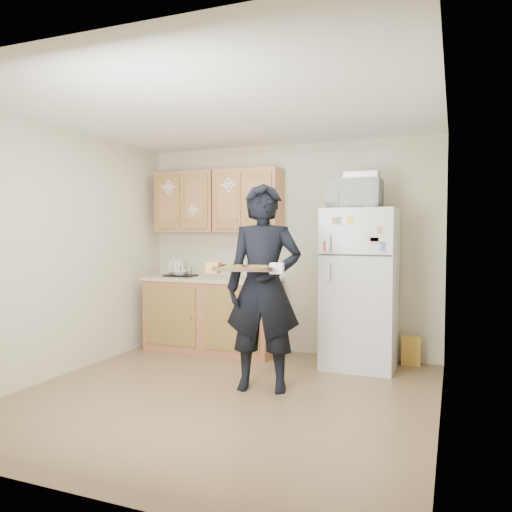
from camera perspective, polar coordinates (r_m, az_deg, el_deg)
The scene contains 23 objects.
floor at distance 4.60m, azimuth -3.78°, elevation -15.67°, with size 3.60×3.60×0.00m, color brown.
ceiling at distance 4.48m, azimuth -3.89°, elevation 16.26°, with size 3.60×3.60×0.00m, color white.
wall_back at distance 6.04m, azimuth 3.55°, elevation 0.85°, with size 3.60×0.04×2.50m, color beige.
wall_front at distance 2.85m, azimuth -19.64°, elevation -1.53°, with size 3.60×0.04×2.50m, color beige.
wall_left at distance 5.39m, azimuth -21.37°, elevation 0.42°, with size 0.04×3.60×2.50m, color beige.
wall_right at distance 3.94m, azimuth 20.51°, elevation -0.38°, with size 0.04×3.60×2.50m, color beige.
refrigerator at distance 5.48m, azimuth 11.82°, elevation -3.61°, with size 0.75×0.70×1.70m, color silver.
base_cabinet at distance 6.15m, azimuth -5.02°, elevation -6.81°, with size 1.60×0.60×0.86m, color #995834.
countertop at distance 6.09m, azimuth -5.03°, elevation -2.63°, with size 1.64×0.64×0.04m, color #C1B994.
upper_cab_left at distance 6.38m, azimuth -7.75°, elevation 6.10°, with size 0.80×0.33×0.75m, color #995834.
upper_cab_right at distance 6.02m, azimuth -0.90°, elevation 6.32°, with size 0.80×0.33×0.75m, color #995834.
cereal_box at distance 5.77m, azimuth 17.30°, elevation -10.31°, with size 0.20×0.07×0.32m, color #E7C151.
person at distance 4.57m, azimuth 0.88°, elevation -3.62°, with size 0.69×0.45×1.89m, color black.
baking_tray at distance 4.30m, azimuth -1.27°, elevation -1.49°, with size 0.50×0.36×0.04m, color black.
pizza_front_left at distance 4.25m, azimuth -3.02°, elevation -1.31°, with size 0.17×0.17×0.02m, color orange.
pizza_front_right at distance 4.20m, azimuth 0.06°, elevation -1.35°, with size 0.17×0.17×0.02m, color orange.
pizza_back_left at distance 4.41m, azimuth -2.54°, elevation -1.16°, with size 0.17×0.17×0.02m, color orange.
pizza_back_right at distance 4.36m, azimuth 0.43°, elevation -1.19°, with size 0.17×0.17×0.02m, color orange.
microwave at distance 5.42m, azimuth 11.21°, elevation 6.95°, with size 0.55×0.37×0.31m, color silver.
foil_pan at distance 5.45m, azimuth 12.04°, elevation 8.94°, with size 0.36×0.25×0.08m, color #B6B7BE.
dish_rack at distance 6.27m, azimuth -8.60°, elevation -1.66°, with size 0.35×0.27×0.14m, color black.
bowl at distance 6.28m, azimuth -8.65°, elevation -1.88°, with size 0.23×0.23×0.06m, color white.
soap_bottle at distance 5.71m, azimuth -0.25°, elevation -1.82°, with size 0.09×0.09×0.19m, color silver.
Camera 1 is at (1.88, -3.93, 1.46)m, focal length 35.00 mm.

